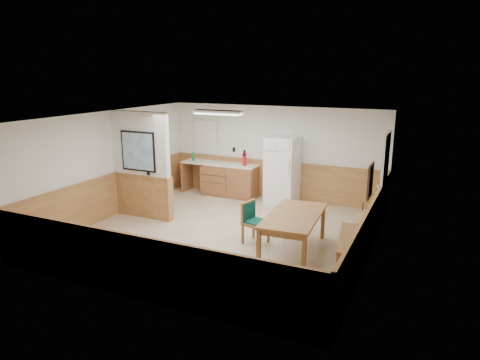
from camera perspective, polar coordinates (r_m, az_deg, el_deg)
The scene contains 20 objects.
ground at distance 9.24m, azimuth -2.10°, elevation -7.14°, with size 6.00×6.00×0.00m, color tan.
ceiling at distance 8.65m, azimuth -2.25°, elevation 8.48°, with size 6.00×6.00×0.02m, color white.
back_wall at distance 11.55m, azimuth 4.59°, elevation 3.63°, with size 6.00×0.02×2.50m, color white.
right_wall at distance 8.00m, azimuth 17.37°, elevation -1.76°, with size 0.02×6.00×2.50m, color white.
left_wall at distance 10.53m, azimuth -16.89°, elevation 2.02°, with size 0.02×6.00×2.50m, color white.
wainscot_back at distance 11.69m, azimuth 4.49°, elevation -0.00°, with size 6.00×0.04×1.00m, color tan.
wainscot_right at distance 8.23m, azimuth 16.85°, elevation -6.77°, with size 0.04×6.00×1.00m, color tan.
wainscot_left at distance 10.70m, azimuth -16.53°, elevation -1.91°, with size 0.04×6.00×1.00m, color tan.
partition_wall at distance 10.21m, azimuth -13.00°, elevation 1.80°, with size 1.50×0.20×2.50m.
kitchen_counter at distance 11.90m, azimuth -1.48°, elevation 0.09°, with size 2.20×0.61×1.00m.
exterior_door at distance 9.88m, azimuth 18.60°, elevation -0.07°, with size 0.07×1.02×2.15m.
kitchen_window at distance 12.35m, azimuth -4.63°, elevation 5.73°, with size 0.80×0.04×1.00m.
wall_painting at distance 7.64m, azimuth 16.98°, elevation -0.13°, with size 0.04×0.50×0.60m.
fluorescent_fixture at distance 10.17m, azimuth -2.95°, elevation 9.02°, with size 1.20×0.30×0.09m.
refrigerator at distance 11.17m, azimuth 5.64°, elevation 1.28°, with size 0.81×0.74×1.75m.
dining_table at distance 8.19m, azimuth 7.19°, elevation -5.17°, with size 1.05×1.92×0.75m.
dining_bench at distance 8.13m, azimuth 14.26°, elevation -8.04°, with size 0.55×1.58×0.45m.
dining_chair at distance 8.63m, azimuth 1.64°, elevation -5.20°, with size 0.68×0.53×0.85m.
fire_extinguisher at distance 11.55m, azimuth 0.59°, elevation 2.85°, with size 0.12×0.12×0.42m.
soap_bottle at distance 12.27m, azimuth -6.27°, elevation 3.14°, with size 0.08×0.08×0.25m, color #167D37.
Camera 1 is at (3.91, -7.66, 3.36)m, focal length 32.00 mm.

